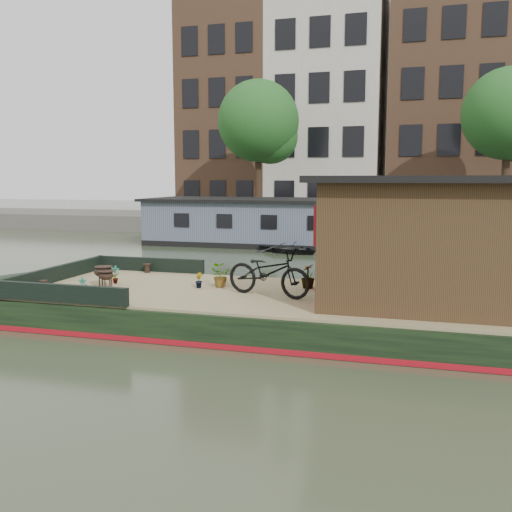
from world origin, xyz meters
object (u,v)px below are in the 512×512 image
(potted_plant_a, at_px, (115,275))
(dinghy, at_px, (289,245))
(brazier_front, at_px, (106,280))
(brazier_rear, at_px, (104,276))
(bicycle, at_px, (268,272))
(cabin, at_px, (420,239))

(potted_plant_a, xyz_separation_m, dinghy, (1.47, 11.35, -0.56))
(brazier_front, height_order, brazier_rear, brazier_rear)
(bicycle, bearing_deg, cabin, -70.40)
(potted_plant_a, height_order, brazier_front, potted_plant_a)
(cabin, distance_m, brazier_rear, 6.78)
(potted_plant_a, bearing_deg, cabin, -1.26)
(cabin, relative_size, dinghy, 1.42)
(brazier_rear, xyz_separation_m, dinghy, (1.51, 11.75, -0.58))
(brazier_front, relative_size, brazier_rear, 0.88)
(potted_plant_a, relative_size, dinghy, 0.14)
(bicycle, bearing_deg, dinghy, 26.11)
(cabin, relative_size, bicycle, 2.14)
(cabin, xyz_separation_m, potted_plant_a, (-6.65, 0.15, -1.03))
(bicycle, distance_m, brazier_front, 3.58)
(cabin, relative_size, potted_plant_a, 9.94)
(bicycle, distance_m, potted_plant_a, 3.75)
(potted_plant_a, distance_m, dinghy, 11.46)
(cabin, height_order, bicycle, cabin)
(potted_plant_a, bearing_deg, brazier_rear, -96.85)
(brazier_front, relative_size, dinghy, 0.14)
(potted_plant_a, distance_m, brazier_front, 0.67)
(bicycle, relative_size, potted_plant_a, 4.65)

